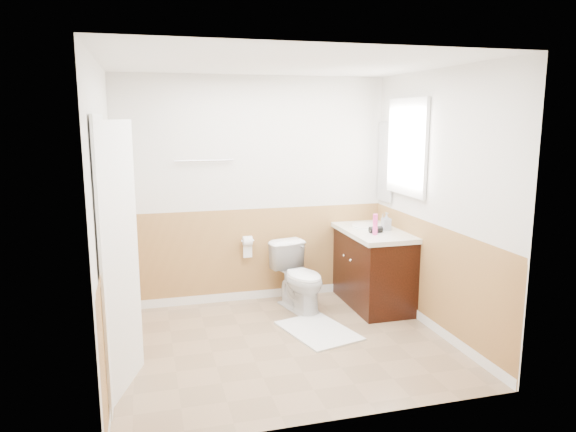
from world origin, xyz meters
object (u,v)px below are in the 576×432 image
object	(u,v)px
bath_mat	(318,331)
toilet	(300,277)
soap_dispenser	(386,221)
vanity_cabinet	(372,269)
lotion_bottle	(375,225)

from	to	relation	value
bath_mat	toilet	bearing A→B (deg)	90.00
bath_mat	soap_dispenser	distance (m)	1.44
toilet	bath_mat	world-z (taller)	toilet
toilet	vanity_cabinet	xyz separation A→B (m)	(0.83, -0.05, 0.04)
vanity_cabinet	soap_dispenser	size ratio (longest dim) A/B	5.79
lotion_bottle	soap_dispenser	xyz separation A→B (m)	(0.22, 0.20, -0.01)
bath_mat	vanity_cabinet	bearing A→B (deg)	36.00
toilet	bath_mat	xyz separation A→B (m)	(-0.00, -0.65, -0.35)
bath_mat	lotion_bottle	world-z (taller)	lotion_bottle
bath_mat	soap_dispenser	size ratio (longest dim) A/B	4.21
vanity_cabinet	lotion_bottle	size ratio (longest dim) A/B	5.00
toilet	soap_dispenser	xyz separation A→B (m)	(0.95, -0.11, 0.59)
soap_dispenser	vanity_cabinet	bearing A→B (deg)	154.09
bath_mat	vanity_cabinet	xyz separation A→B (m)	(0.83, 0.60, 0.39)
soap_dispenser	toilet	bearing A→B (deg)	173.51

